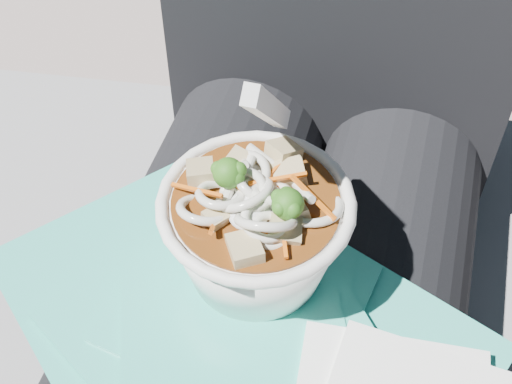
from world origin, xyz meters
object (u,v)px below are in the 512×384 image
(lap, at_px, (268,335))
(person_body, at_px, (295,236))
(udon_bowl, at_px, (256,225))
(plastic_bag, at_px, (241,328))
(stone_ledge, at_px, (295,353))

(lap, xyz_separation_m, person_body, (-0.00, 0.09, 0.03))
(lap, relative_size, udon_bowl, 2.60)
(plastic_bag, relative_size, udon_bowl, 2.26)
(stone_ledge, height_order, person_body, person_body)
(stone_ledge, xyz_separation_m, plastic_bag, (-0.01, -0.20, 0.39))
(lap, bearing_deg, udon_bowl, 169.75)
(stone_ledge, xyz_separation_m, lap, (0.00, -0.15, 0.30))
(person_body, bearing_deg, stone_ledge, 90.00)
(stone_ledge, distance_m, lap, 0.34)
(lap, distance_m, person_body, 0.10)
(lap, bearing_deg, stone_ledge, 90.00)
(lap, distance_m, plastic_bag, 0.10)
(udon_bowl, bearing_deg, stone_ledge, 85.45)
(lap, bearing_deg, plastic_bag, -100.90)
(person_body, xyz_separation_m, plastic_bag, (-0.01, -0.14, 0.06))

